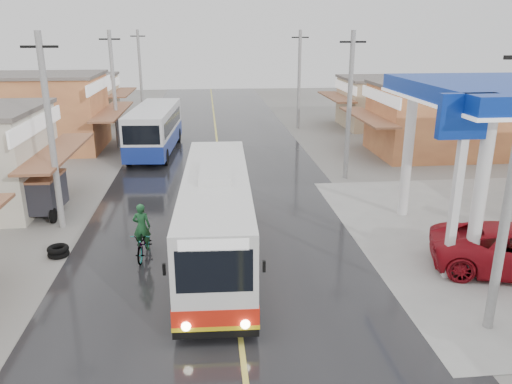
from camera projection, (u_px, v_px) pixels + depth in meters
ground at (241, 342)px, 13.45m from camera, size 120.00×120.00×0.00m
road at (222, 181)px, 27.63m from camera, size 12.00×90.00×0.02m
centre_line at (222, 181)px, 27.63m from camera, size 0.15×90.00×0.01m
shopfronts_right at (509, 190)px, 26.22m from camera, size 11.00×44.00×4.80m
utility_poles_left at (96, 180)px, 27.92m from camera, size 1.60×50.00×8.00m
utility_poles_right at (345, 178)px, 28.30m from camera, size 1.60×36.00×8.00m
coach_bus at (217, 215)px, 17.92m from camera, size 2.84×11.10×3.44m
second_bus at (155, 129)px, 33.44m from camera, size 3.16×9.45×3.08m
cyclist at (143, 239)px, 18.26m from camera, size 0.86×2.04×2.15m
tricycle_near at (43, 193)px, 22.29m from camera, size 1.74×2.54×1.88m
tyre_stack at (58, 251)px, 18.48m from camera, size 0.79×0.79×0.40m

